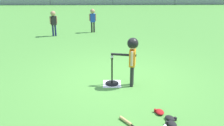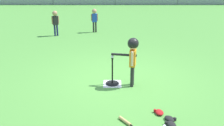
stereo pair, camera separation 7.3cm
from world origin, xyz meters
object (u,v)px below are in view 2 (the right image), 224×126
Objects in this scene: batting_tee at (112,80)px; glove_tossed_aside at (159,112)px; baseball_on_tee at (112,57)px; fielder_deep_center at (94,17)px; batter_child at (132,52)px; glove_near_bats at (171,124)px; fielder_deep_right at (55,20)px; spare_bat_wood at (127,123)px; glove_by_plate at (169,119)px.

batting_tee reaches higher than glove_tossed_aside.
baseball_on_tee is 0.08× the size of fielder_deep_center.
fielder_deep_center is (-0.72, 4.97, -0.09)m from baseball_on_tee.
glove_near_bats is at bearing -70.46° from batter_child.
batting_tee is 4.96m from fielder_deep_right.
baseball_on_tee is 2.22m from glove_near_bats.
glove_tossed_aside is (0.65, 0.36, 0.01)m from spare_bat_wood.
spare_bat_wood is 0.75m from glove_tossed_aside.
batting_tee is at bearing 169.27° from batter_child.
fielder_deep_center reaches higher than glove_by_plate.
fielder_deep_center is 0.98× the size of fielder_deep_right.
batting_tee is 1.68m from glove_tossed_aside.
batter_child is 5.20m from fielder_deep_center.
batting_tee is at bearing -63.52° from fielder_deep_right.
glove_by_plate is at bearing -56.02° from baseball_on_tee.
fielder_deep_right is at bearing 118.33° from glove_tossed_aside.
fielder_deep_right is (-2.20, 4.41, 0.53)m from batting_tee.
fielder_deep_center is at bearing 104.87° from glove_near_bats.
glove_by_plate is (0.63, -1.54, -0.82)m from batter_child.
spare_bat_wood is at bearing -150.95° from glove_tossed_aside.
glove_by_plate is (3.30, -6.04, -0.60)m from fielder_deep_right.
glove_by_plate is (1.10, -1.63, -0.67)m from baseball_on_tee.
glove_tossed_aside is (-0.15, 0.43, 0.00)m from glove_near_bats.
fielder_deep_right reaches higher than fielder_deep_center.
spare_bat_wood is 2.21× the size of glove_near_bats.
fielder_deep_center is at bearing 98.22° from batting_tee.
glove_tossed_aside is at bearing -61.67° from fielder_deep_right.
batting_tee reaches higher than glove_near_bats.
fielder_deep_right is at bearing 117.78° from glove_near_bats.
baseball_on_tee is 1.90m from spare_bat_wood.
batter_child is 1.85m from glove_by_plate.
glove_by_plate is 1.05× the size of glove_near_bats.
fielder_deep_center reaches higher than spare_bat_wood.
glove_by_plate is 1.13× the size of glove_tossed_aside.
fielder_deep_right is at bearing -159.59° from fielder_deep_center.
glove_near_bats is (0.81, -0.06, 0.01)m from spare_bat_wood.
fielder_deep_center is 7.04m from glove_near_bats.
fielder_deep_center reaches higher than baseball_on_tee.
fielder_deep_right reaches higher than baseball_on_tee.
spare_bat_wood is at bearing -80.99° from baseball_on_tee.
batting_tee is 2.80× the size of glove_tossed_aside.
glove_by_plate is at bearing -54.93° from glove_tossed_aside.
spare_bat_wood is (-0.19, -1.67, -0.82)m from batter_child.
batter_child is (0.47, -0.09, 0.14)m from baseball_on_tee.
batter_child reaches higher than glove_by_plate.
spare_bat_wood is 0.83m from glove_by_plate.
spare_bat_wood is 0.81m from glove_near_bats.
fielder_deep_right is (-1.48, -0.55, 0.01)m from fielder_deep_center.
batting_tee is at bearing -81.78° from fielder_deep_center.
spare_bat_wood is 2.11× the size of glove_by_plate.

